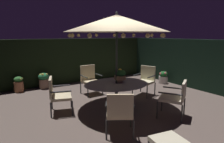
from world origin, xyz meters
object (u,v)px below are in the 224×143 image
object	(u,v)px
patio_dining_table	(116,87)
centerpiece_planter	(120,75)
ottoman_footrest	(168,142)
potted_plant_back_right	(89,75)
patio_chair_north	(90,78)
patio_chair_east	(120,111)
potted_plant_right_near	(44,80)
patio_chair_northeast	(57,93)
patio_chair_southeast	(176,96)
patio_umbrella	(117,23)
potted_plant_front_corner	(163,77)
potted_plant_back_left	(19,84)
patio_chair_south	(146,78)

from	to	relation	value
patio_dining_table	centerpiece_planter	bearing A→B (deg)	11.14
ottoman_footrest	potted_plant_back_right	distance (m)	5.80
ottoman_footrest	potted_plant_back_right	size ratio (longest dim) A/B	1.06
patio_chair_north	patio_chair_east	distance (m)	3.10
potted_plant_back_right	patio_chair_north	bearing A→B (deg)	-115.12
potted_plant_right_near	patio_chair_north	bearing A→B (deg)	-51.60
patio_chair_northeast	ottoman_footrest	bearing A→B (deg)	-73.07
patio_chair_southeast	potted_plant_right_near	xyz separation A→B (m)	(-2.10, 4.52, -0.23)
patio_chair_northeast	potted_plant_back_right	xyz separation A→B (m)	(2.23, 2.68, -0.25)
patio_umbrella	patio_chair_north	xyz separation A→B (m)	(-0.03, 1.62, -1.79)
potted_plant_front_corner	potted_plant_right_near	world-z (taller)	potted_plant_right_near
patio_chair_north	patio_chair_southeast	world-z (taller)	patio_chair_north
patio_umbrella	ottoman_footrest	bearing A→B (deg)	-104.30
patio_chair_east	patio_chair_southeast	bearing A→B (deg)	0.26
patio_chair_northeast	potted_plant_right_near	size ratio (longest dim) A/B	1.54
patio_chair_east	potted_plant_back_left	size ratio (longest dim) A/B	1.64
patio_chair_southeast	ottoman_footrest	world-z (taller)	patio_chair_southeast
centerpiece_planter	patio_chair_southeast	xyz separation A→B (m)	(0.71, -1.39, -0.37)
centerpiece_planter	potted_plant_back_right	distance (m)	3.26
potted_plant_right_near	potted_plant_back_left	world-z (taller)	potted_plant_right_near
patio_chair_north	potted_plant_front_corner	xyz separation A→B (m)	(3.27, -0.35, -0.29)
patio_chair_east	patio_chair_north	bearing A→B (deg)	74.88
patio_dining_table	patio_chair_east	bearing A→B (deg)	-121.46
patio_umbrella	patio_chair_south	size ratio (longest dim) A/B	2.86
patio_dining_table	potted_plant_back_left	size ratio (longest dim) A/B	3.25
patio_chair_south	potted_plant_back_right	xyz separation A→B (m)	(-0.84, 2.67, -0.27)
potted_plant_back_right	potted_plant_right_near	distance (m)	1.94
patio_umbrella	potted_plant_back_right	xyz separation A→B (m)	(0.70, 3.17, -2.05)
potted_plant_right_near	patio_chair_southeast	bearing A→B (deg)	-65.09
patio_chair_north	potted_plant_back_right	size ratio (longest dim) A/B	1.83
patio_umbrella	patio_chair_east	size ratio (longest dim) A/B	3.01
patio_chair_north	potted_plant_back_left	world-z (taller)	patio_chair_north
patio_chair_north	patio_chair_northeast	distance (m)	1.88
patio_dining_table	potted_plant_back_right	bearing A→B (deg)	77.61
potted_plant_right_near	patio_umbrella	bearing A→B (deg)	-68.46
potted_plant_back_right	potted_plant_back_left	distance (m)	2.82
patio_chair_northeast	potted_plant_back_right	size ratio (longest dim) A/B	1.77
patio_umbrella	ottoman_footrest	distance (m)	3.25
patio_chair_southeast	patio_dining_table	bearing A→B (deg)	122.00
potted_plant_right_near	centerpiece_planter	bearing A→B (deg)	-66.13
patio_umbrella	patio_chair_southeast	distance (m)	2.40
patio_chair_north	patio_chair_southeast	xyz separation A→B (m)	(0.88, -2.99, 0.00)
patio_chair_northeast	potted_plant_back_right	world-z (taller)	patio_chair_northeast
patio_chair_southeast	patio_chair_south	distance (m)	1.99
patio_dining_table	centerpiece_planter	distance (m)	0.36
centerpiece_planter	potted_plant_back_left	distance (m)	3.92
patio_chair_east	patio_chair_south	size ratio (longest dim) A/B	0.95
patio_umbrella	patio_chair_east	bearing A→B (deg)	-121.46
centerpiece_planter	patio_chair_north	bearing A→B (deg)	96.06
ottoman_footrest	potted_plant_right_near	bearing A→B (deg)	96.22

